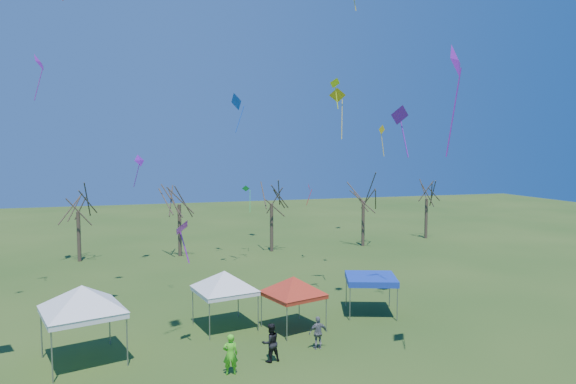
# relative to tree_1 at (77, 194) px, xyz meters

# --- Properties ---
(ground) EXTENTS (140.00, 140.00, 0.00)m
(ground) POSITION_rel_tree_1_xyz_m (10.77, -24.65, -5.79)
(ground) COLOR #284917
(ground) RESTS_ON ground
(tree_1) EXTENTS (3.42, 3.42, 7.54)m
(tree_1) POSITION_rel_tree_1_xyz_m (0.00, 0.00, 0.00)
(tree_1) COLOR #3D2D21
(tree_1) RESTS_ON ground
(tree_2) EXTENTS (3.71, 3.71, 8.18)m
(tree_2) POSITION_rel_tree_1_xyz_m (8.40, -0.27, 0.50)
(tree_2) COLOR #3D2D21
(tree_2) RESTS_ON ground
(tree_3) EXTENTS (3.59, 3.59, 7.91)m
(tree_3) POSITION_rel_tree_1_xyz_m (16.80, -0.60, 0.29)
(tree_3) COLOR #3D2D21
(tree_3) RESTS_ON ground
(tree_4) EXTENTS (3.58, 3.58, 7.89)m
(tree_4) POSITION_rel_tree_1_xyz_m (26.12, -0.65, 0.27)
(tree_4) COLOR #3D2D21
(tree_4) RESTS_ON ground
(tree_5) EXTENTS (3.39, 3.39, 7.46)m
(tree_5) POSITION_rel_tree_1_xyz_m (34.49, 1.42, -0.06)
(tree_5) COLOR #3D2D21
(tree_5) RESTS_ON ground
(tent_white_west) EXTENTS (4.42, 4.42, 4.06)m
(tent_white_west) POSITION_rel_tree_1_xyz_m (2.20, -22.31, -2.52)
(tent_white_west) COLOR gray
(tent_white_west) RESTS_ON ground
(tent_white_mid) EXTENTS (3.98, 3.98, 3.58)m
(tent_white_mid) POSITION_rel_tree_1_xyz_m (9.04, -19.76, -2.91)
(tent_white_mid) COLOR gray
(tent_white_mid) RESTS_ON ground
(tent_red) EXTENTS (3.58, 3.58, 3.30)m
(tent_red) POSITION_rel_tree_1_xyz_m (12.48, -21.07, -3.13)
(tent_red) COLOR gray
(tent_red) RESTS_ON ground
(tent_blue) EXTENTS (3.57, 3.57, 2.21)m
(tent_blue) POSITION_rel_tree_1_xyz_m (17.58, -19.84, -3.76)
(tent_blue) COLOR gray
(tent_blue) RESTS_ON ground
(person_green) EXTENTS (0.67, 0.47, 1.75)m
(person_green) POSITION_rel_tree_1_xyz_m (8.28, -25.49, -4.92)
(person_green) COLOR #4FD622
(person_green) RESTS_ON ground
(person_dark) EXTENTS (0.97, 0.82, 1.76)m
(person_dark) POSITION_rel_tree_1_xyz_m (10.25, -24.71, -4.91)
(person_dark) COLOR black
(person_dark) RESTS_ON ground
(person_grey) EXTENTS (0.93, 0.39, 1.58)m
(person_grey) POSITION_rel_tree_1_xyz_m (12.81, -23.95, -5.00)
(person_grey) COLOR slate
(person_grey) RESTS_ON ground
(kite_13) EXTENTS (1.07, 1.05, 2.67)m
(kite_13) POSITION_rel_tree_1_xyz_m (5.06, -2.74, 2.79)
(kite_13) COLOR purple
(kite_13) RESTS_ON ground
(kite_2) EXTENTS (1.02, 1.54, 3.52)m
(kite_2) POSITION_rel_tree_1_xyz_m (-1.91, -3.93, 10.18)
(kite_2) COLOR purple
(kite_2) RESTS_ON ground
(kite_19) EXTENTS (0.54, 0.73, 1.87)m
(kite_19) POSITION_rel_tree_1_xyz_m (18.63, -5.91, 0.52)
(kite_19) COLOR red
(kite_19) RESTS_ON ground
(kite_12) EXTENTS (0.95, 0.63, 3.00)m
(kite_12) POSITION_rel_tree_1_xyz_m (27.09, -2.40, 5.52)
(kite_12) COLOR yellow
(kite_12) RESTS_ON ground
(kite_17) EXTENTS (1.28, 1.09, 3.30)m
(kite_17) POSITION_rel_tree_1_xyz_m (17.14, -15.63, 7.14)
(kite_17) COLOR gold
(kite_17) RESTS_ON ground
(kite_22) EXTENTS (0.87, 0.78, 2.45)m
(kite_22) POSITION_rel_tree_1_xyz_m (14.33, -0.96, 0.09)
(kite_22) COLOR green
(kite_22) RESTS_ON ground
(kite_27) EXTENTS (1.13, 0.73, 2.65)m
(kite_27) POSITION_rel_tree_1_xyz_m (17.40, -23.16, 5.44)
(kite_27) COLOR purple
(kite_27) RESTS_ON ground
(kite_5) EXTENTS (1.33, 1.20, 4.41)m
(kite_5) POSITION_rel_tree_1_xyz_m (16.67, -28.87, 7.15)
(kite_5) COLOR purple
(kite_5) RESTS_ON ground
(kite_1) EXTENTS (1.09, 1.14, 2.07)m
(kite_1) POSITION_rel_tree_1_xyz_m (6.58, -22.79, 0.17)
(kite_1) COLOR purple
(kite_1) RESTS_ON ground
(kite_18) EXTENTS (0.82, 0.66, 1.84)m
(kite_18) POSITION_rel_tree_1_xyz_m (15.96, -18.05, 7.57)
(kite_18) COLOR #E5FF1A
(kite_18) RESTS_ON ground
(kite_11) EXTENTS (1.05, 1.49, 3.07)m
(kite_11) POSITION_rel_tree_1_xyz_m (12.30, -7.18, 7.38)
(kite_11) COLOR blue
(kite_11) RESTS_ON ground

